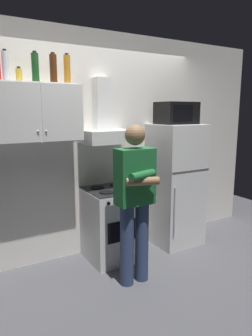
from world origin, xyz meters
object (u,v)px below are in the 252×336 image
Objects in this scene: refrigerator at (175,185)px; bottle_vodka_clear at (6,66)px; cooking_pot at (126,184)px; range_hood at (106,126)px; bottle_rum_dark at (53,69)px; bottle_wine_green at (35,68)px; bottle_liquor_amber at (67,70)px; stove_oven at (112,224)px; person_standing at (135,199)px; bottle_spice_jar at (19,75)px; upper_cabinet at (37,113)px; microwave at (176,113)px.

bottle_vodka_clear is (-2.02, 0.16, 1.40)m from refrigerator.
range_hood is at bearing 117.88° from cooking_pot.
bottle_rum_dark reaches higher than bottle_wine_green.
refrigerator is 5.17× the size of bottle_rum_dark.
range_hood is at bearing -1.98° from bottle_liquor_amber.
bottle_wine_green is at bearing 172.50° from stove_oven.
bottle_vodka_clear is at bearing 142.90° from person_standing.
range_hood is 2.36× the size of bottle_liquor_amber.
bottle_wine_green reaches higher than bottle_spice_jar.
bottle_vodka_clear is 0.28m from bottle_wine_green.
person_standing reaches higher than stove_oven.
bottle_vodka_clear is at bearing 178.02° from range_hood.
stove_oven is at bearing -9.04° from bottle_spice_jar.
stove_oven is 1.94m from bottle_wine_green.
refrigerator is (0.95, 0.00, 0.37)m from stove_oven.
cooking_pot is 1.49m from bottle_rum_dark.
bottle_liquor_amber is 1.04× the size of bottle_vodka_clear.
bottle_spice_jar reaches higher than stove_oven.
bottle_wine_green is (-1.75, 0.10, 1.39)m from refrigerator.
range_hood reaches higher than stove_oven.
bottle_rum_dark is 0.97× the size of bottle_liquor_amber.
bottle_vodka_clear is at bearing 173.90° from bottle_spice_jar.
bottle_liquor_amber is at bearing -1.98° from bottle_vodka_clear.
bottle_vodka_clear reaches higher than bottle_wine_green.
range_hood is 2.47× the size of bottle_wine_green.
bottle_rum_dark is at bearing -172.13° from bottle_liquor_amber.
bottle_liquor_amber is (-0.45, 0.02, 0.60)m from range_hood.
upper_cabinet is 2.97× the size of bottle_wine_green.
person_standing is at bearing -94.72° from stove_oven.
microwave is at bearing -2.81° from bottle_wine_green.
bottle_wine_green reaches higher than range_hood.
person_standing is (-1.00, -0.62, -0.84)m from microwave.
refrigerator is 1.99m from bottle_liquor_amber.
bottle_vodka_clear is (-1.20, 0.28, 1.27)m from cooking_pot.
upper_cabinet is 0.56× the size of refrigerator.
upper_cabinet is 1.03× the size of stove_oven.
refrigerator is (1.75, -0.12, -0.95)m from upper_cabinet.
upper_cabinet is at bearing 175.93° from refrigerator.
upper_cabinet is at bearing 135.74° from person_standing.
refrigerator is 10.70× the size of bottle_spice_jar.
range_hood is 1.08m from bottle_spice_jar.
refrigerator is 3.33× the size of microwave.
person_standing is at bearing -43.62° from bottle_wine_green.
upper_cabinet is 2.00m from refrigerator.
bottle_vodka_clear is (-1.02, 0.77, 1.30)m from person_standing.
bottle_vodka_clear is at bearing 171.86° from upper_cabinet.
person_standing is (-0.05, -0.73, -0.70)m from range_hood.
bottle_spice_jar is (-0.50, 0.01, -0.08)m from bottle_liquor_amber.
microwave is 1.63m from bottle_rum_dark.
person_standing is at bearing -37.10° from bottle_vodka_clear.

